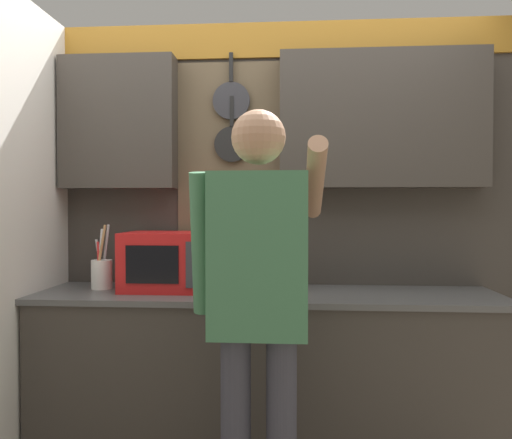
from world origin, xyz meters
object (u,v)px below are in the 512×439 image
at_px(knife_block, 277,271).
at_px(person, 259,288).
at_px(microwave, 171,261).
at_px(utensil_crock, 102,272).

distance_m(knife_block, person, 0.69).
relative_size(microwave, knife_block, 1.75).
relative_size(utensil_crock, person, 0.20).
bearing_deg(utensil_crock, knife_block, -0.02).
bearing_deg(knife_block, person, -94.30).
height_order(microwave, knife_block, microwave).
distance_m(knife_block, utensil_crock, 0.95).
bearing_deg(microwave, person, -52.93).
height_order(microwave, utensil_crock, utensil_crock).
relative_size(microwave, utensil_crock, 1.40).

